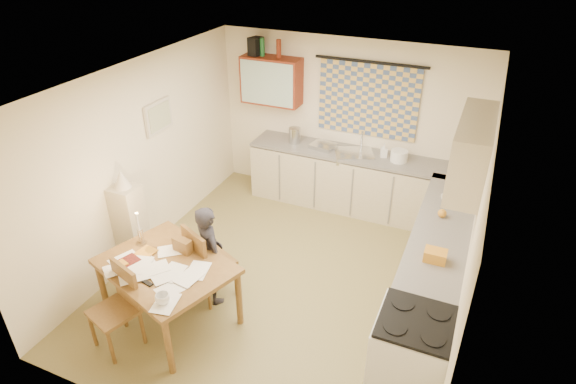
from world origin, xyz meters
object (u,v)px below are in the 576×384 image
at_px(counter_right, 435,269).
at_px(stove, 410,362).
at_px(person, 210,254).
at_px(counter_back, 358,182).
at_px(dining_table, 170,291).
at_px(chair_far, 211,274).
at_px(shelf_stand, 131,229).

bearing_deg(counter_right, stove, -90.00).
bearing_deg(stove, person, 167.79).
distance_m(counter_back, counter_right, 2.14).
bearing_deg(dining_table, person, 81.75).
distance_m(counter_right, stove, 1.48).
bearing_deg(stove, counter_back, 113.97).
distance_m(chair_far, shelf_stand, 1.19).
xyz_separation_m(counter_back, person, (-0.97, -2.60, 0.17)).
distance_m(stove, person, 2.41).
bearing_deg(counter_back, chair_far, -111.43).
relative_size(counter_right, chair_far, 3.02).
xyz_separation_m(dining_table, shelf_stand, (-0.94, 0.56, 0.21)).
height_order(stove, shelf_stand, shelf_stand).
height_order(counter_right, dining_table, counter_right).
height_order(counter_back, shelf_stand, shelf_stand).
relative_size(counter_right, dining_table, 1.82).
relative_size(stove, dining_table, 0.62).
bearing_deg(shelf_stand, person, -4.27).
bearing_deg(chair_far, shelf_stand, 21.60).
relative_size(stove, chair_far, 1.04).
xyz_separation_m(chair_far, person, (0.04, -0.03, 0.32)).
relative_size(counter_back, shelf_stand, 2.80).
distance_m(counter_right, dining_table, 2.98).
height_order(counter_right, stove, stove).
relative_size(chair_far, shelf_stand, 0.83).
bearing_deg(shelf_stand, dining_table, -31.00).
bearing_deg(shelf_stand, counter_back, 49.34).
bearing_deg(stove, dining_table, 179.26).
distance_m(counter_back, person, 2.78).
xyz_separation_m(stove, shelf_stand, (-3.54, 0.60, 0.09)).
bearing_deg(counter_right, chair_far, -158.68).
bearing_deg(counter_back, shelf_stand, -130.66).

